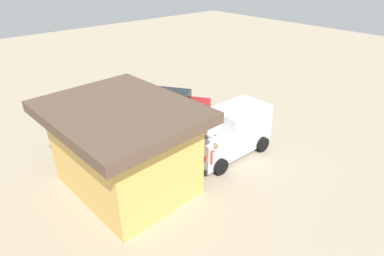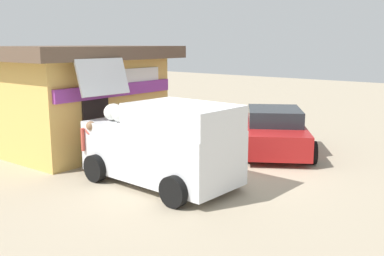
{
  "view_description": "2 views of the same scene",
  "coord_description": "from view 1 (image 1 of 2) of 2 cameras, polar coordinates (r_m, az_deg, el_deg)",
  "views": [
    {
      "loc": [
        -9.3,
        9.6,
        7.55
      ],
      "look_at": [
        -0.22,
        1.53,
        1.05
      ],
      "focal_mm": 29.6,
      "sensor_mm": 36.0,
      "label": 1
    },
    {
      "loc": [
        -8.74,
        -6.44,
        3.33
      ],
      "look_at": [
        0.61,
        1.38,
        0.96
      ],
      "focal_mm": 40.92,
      "sensor_mm": 36.0,
      "label": 2
    }
  ],
  "objects": [
    {
      "name": "parked_sedan",
      "position": [
        17.07,
        -3.97,
        4.2
      ],
      "size": [
        4.4,
        3.76,
        1.35
      ],
      "color": "maroon",
      "rests_on": "ground_plane"
    },
    {
      "name": "customer_bending",
      "position": [
        12.23,
        2.58,
        -4.9
      ],
      "size": [
        0.74,
        0.72,
        1.45
      ],
      "color": "navy",
      "rests_on": "ground_plane"
    },
    {
      "name": "delivery_van",
      "position": [
        13.66,
        6.73,
        -0.71
      ],
      "size": [
        2.12,
        4.18,
        2.94
      ],
      "color": "silver",
      "rests_on": "ground_plane"
    },
    {
      "name": "unloaded_banana_pile",
      "position": [
        12.38,
        -3.05,
        -8.35
      ],
      "size": [
        0.79,
        0.86,
        0.41
      ],
      "color": "silver",
      "rests_on": "ground_plane"
    },
    {
      "name": "vendor_standing",
      "position": [
        12.97,
        -1.53,
        -2.3
      ],
      "size": [
        0.36,
        0.57,
        1.7
      ],
      "color": "#4C4C51",
      "rests_on": "ground_plane"
    },
    {
      "name": "storefront_bar",
      "position": [
        11.48,
        -12.14,
        -3.22
      ],
      "size": [
        5.67,
        4.57,
        3.24
      ],
      "color": "#E0B259",
      "rests_on": "ground_plane"
    },
    {
      "name": "ground_plane",
      "position": [
        15.35,
        3.75,
        -1.38
      ],
      "size": [
        60.0,
        60.0,
        0.0
      ],
      "primitive_type": "plane",
      "color": "tan"
    },
    {
      "name": "paint_bucket",
      "position": [
        15.25,
        -6.14,
        -0.83
      ],
      "size": [
        0.32,
        0.32,
        0.41
      ],
      "primitive_type": "cylinder",
      "color": "silver",
      "rests_on": "ground_plane"
    }
  ]
}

